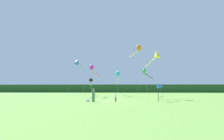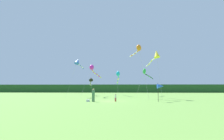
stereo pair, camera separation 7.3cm
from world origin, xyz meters
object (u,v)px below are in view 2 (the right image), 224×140
at_px(kite_orange, 138,49).
at_px(kite_cyan, 118,75).
at_px(banner_flag_pole, 160,86).
at_px(kite_blue, 78,62).
at_px(person_adult, 93,94).
at_px(kite_black, 91,79).
at_px(kite_yellow, 156,55).
at_px(kite_green, 145,72).
at_px(cooler_box, 88,101).
at_px(person_child, 116,97).
at_px(kite_magenta, 92,69).

relative_size(kite_orange, kite_cyan, 0.99).
height_order(banner_flag_pole, kite_blue, kite_blue).
height_order(person_adult, kite_black, kite_black).
relative_size(kite_blue, kite_yellow, 0.96).
bearing_deg(kite_green, cooler_box, -121.67).
bearing_deg(kite_orange, person_child, -119.76).
height_order(kite_blue, kite_magenta, kite_blue).
relative_size(kite_green, kite_black, 0.67).
height_order(person_adult, kite_cyan, kite_cyan).
distance_m(person_child, kite_blue, 16.78).
distance_m(person_adult, person_child, 3.16).
distance_m(kite_orange, kite_black, 16.83).
xyz_separation_m(cooler_box, kite_orange, (7.92, 7.16, 9.01)).
distance_m(kite_blue, kite_yellow, 16.79).
distance_m(person_adult, cooler_box, 1.18).
bearing_deg(kite_yellow, person_child, -135.27).
bearing_deg(kite_cyan, person_child, -90.42).
height_order(person_adult, kite_magenta, kite_magenta).
bearing_deg(kite_green, kite_magenta, -160.15).
relative_size(person_adult, person_child, 1.64).
bearing_deg(person_child, kite_black, 109.66).
height_order(kite_blue, kite_yellow, kite_yellow).
bearing_deg(kite_blue, cooler_box, -69.44).
bearing_deg(kite_green, kite_black, 171.92).
xyz_separation_m(kite_green, kite_black, (-13.42, 1.91, -1.61)).
bearing_deg(person_child, kite_orange, 60.24).
bearing_deg(kite_black, kite_blue, -106.52).
height_order(person_adult, banner_flag_pole, banner_flag_pole).
bearing_deg(kite_cyan, cooler_box, -102.75).
bearing_deg(person_child, kite_yellow, 44.73).
xyz_separation_m(kite_orange, kite_cyan, (-3.91, 10.58, -4.18)).
bearing_deg(kite_blue, person_adult, -66.75).
bearing_deg(person_child, kite_magenta, 112.98).
relative_size(kite_blue, kite_black, 0.86).
height_order(kite_green, kite_black, kite_green).
relative_size(person_child, kite_magenta, 0.12).
bearing_deg(kite_green, banner_flag_pole, -91.12).
bearing_deg(kite_orange, banner_flag_pole, -71.76).
bearing_deg(kite_yellow, banner_flag_pole, -97.44).
bearing_deg(kite_yellow, cooler_box, -146.78).
relative_size(cooler_box, kite_magenta, 0.05).
relative_size(person_adult, kite_black, 0.19).
bearing_deg(kite_green, person_adult, -119.54).
xyz_separation_m(banner_flag_pole, kite_yellow, (0.93, 7.13, 5.80)).
xyz_separation_m(person_adult, kite_green, (9.79, 17.27, 4.60)).
bearing_deg(cooler_box, person_child, 1.54).
height_order(cooler_box, banner_flag_pole, banner_flag_pole).
xyz_separation_m(kite_yellow, kite_magenta, (-12.64, 5.46, -1.84)).
bearing_deg(kite_yellow, kite_cyan, 124.39).
bearing_deg(kite_magenta, cooler_box, -83.37).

